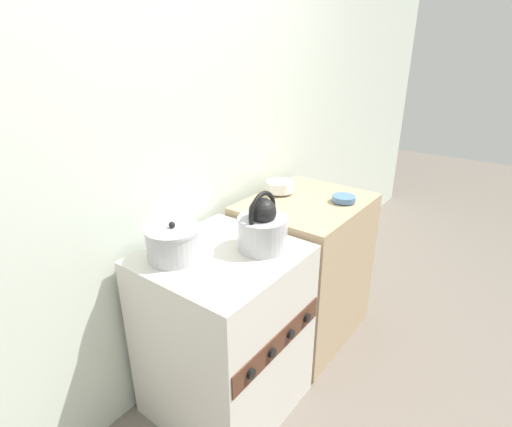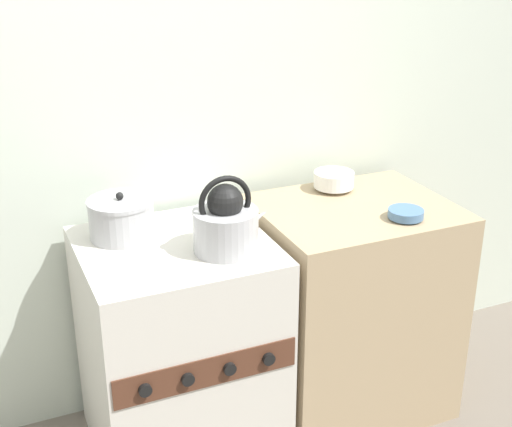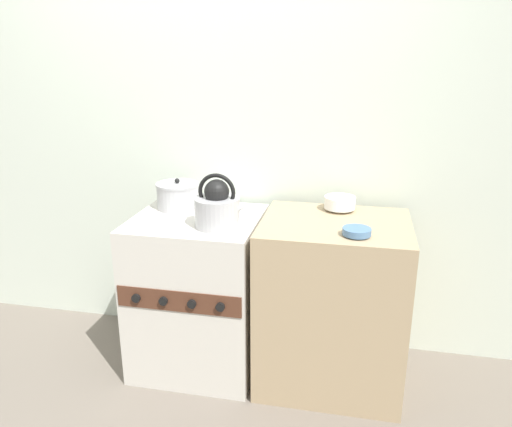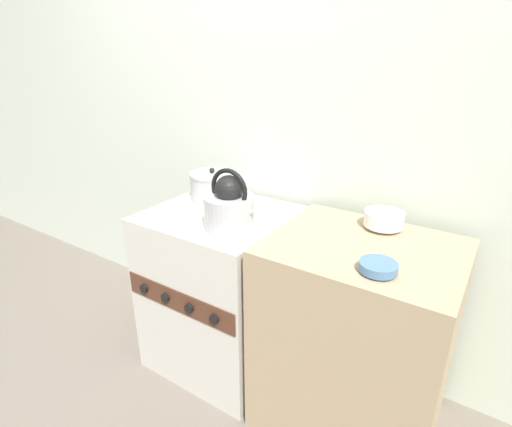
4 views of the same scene
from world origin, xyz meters
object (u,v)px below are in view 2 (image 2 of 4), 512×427
Objects in this scene: stove at (180,349)px; small_ceramic_bowl at (406,214)px; kettle at (226,223)px; enamel_bowl at (334,180)px; cooking_pot at (121,218)px.

small_ceramic_bowl reaches higher than stove.
enamel_bowl is (0.59, 0.30, -0.03)m from kettle.
stove is 0.57m from kettle.
small_ceramic_bowl is (0.10, -0.37, -0.02)m from enamel_bowl.
kettle reaches higher than small_ceramic_bowl.
enamel_bowl reaches higher than small_ceramic_bowl.
cooking_pot is (-0.15, 0.14, 0.51)m from stove.
kettle is 1.69× the size of enamel_bowl.
enamel_bowl is 0.38m from small_ceramic_bowl.
cooking_pot is (-0.30, 0.25, -0.03)m from kettle.
enamel_bowl is at bearing 104.36° from small_ceramic_bowl.
stove is 5.31× the size of enamel_bowl.
stove is 6.60× the size of small_ceramic_bowl.
kettle is at bearing -36.49° from stove.
kettle is at bearing -39.86° from cooking_pot.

